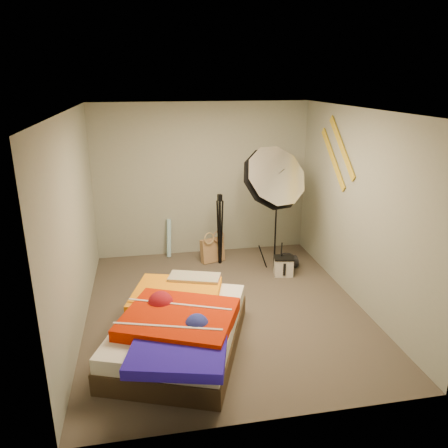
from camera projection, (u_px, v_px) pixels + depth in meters
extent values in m
plane|color=brown|center=(225.00, 308.00, 5.68)|extent=(4.00, 4.00, 0.00)
plane|color=silver|center=(225.00, 110.00, 4.89)|extent=(4.00, 4.00, 0.00)
plane|color=#959B8B|center=(202.00, 180.00, 7.15)|extent=(3.50, 0.00, 3.50)
plane|color=#959B8B|center=(272.00, 292.00, 3.42)|extent=(3.50, 0.00, 3.50)
plane|color=#959B8B|center=(75.00, 225.00, 4.98)|extent=(0.00, 4.00, 4.00)
plane|color=#959B8B|center=(359.00, 209.00, 5.59)|extent=(0.00, 4.00, 4.00)
cube|color=tan|center=(212.00, 250.00, 7.07)|extent=(0.42, 0.28, 0.40)
cylinder|color=#52B3D2|center=(169.00, 238.00, 7.25)|extent=(0.12, 0.19, 0.63)
cube|color=silver|center=(284.00, 267.00, 6.58)|extent=(0.30, 0.24, 0.27)
cylinder|color=black|center=(286.00, 263.00, 6.82)|extent=(0.36, 0.25, 0.20)
cube|color=gold|center=(342.00, 147.00, 5.92)|extent=(0.02, 0.91, 0.78)
cube|color=gold|center=(333.00, 159.00, 6.22)|extent=(0.02, 0.91, 0.78)
cube|color=#41301F|center=(179.00, 339.00, 4.80)|extent=(1.79, 2.11, 0.23)
cube|color=white|center=(179.00, 323.00, 4.74)|extent=(1.74, 2.06, 0.16)
cube|color=orange|center=(176.00, 296.00, 5.10)|extent=(1.18, 1.10, 0.12)
cube|color=red|center=(179.00, 319.00, 4.57)|extent=(1.41, 1.31, 0.14)
cube|color=#2717C9|center=(178.00, 353.00, 4.05)|extent=(1.04, 0.91, 0.11)
cube|color=tan|center=(194.00, 280.00, 5.40)|extent=(0.68, 0.47, 0.12)
cylinder|color=black|center=(276.00, 220.00, 6.67)|extent=(0.03, 0.03, 1.56)
cube|color=black|center=(278.00, 173.00, 6.43)|extent=(0.06, 0.06, 0.10)
cone|color=white|center=(272.00, 179.00, 6.28)|extent=(1.10, 0.88, 1.14)
cylinder|color=black|center=(220.00, 233.00, 6.89)|extent=(0.04, 0.04, 1.04)
cube|color=black|center=(220.00, 198.00, 6.71)|extent=(0.08, 0.08, 0.11)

